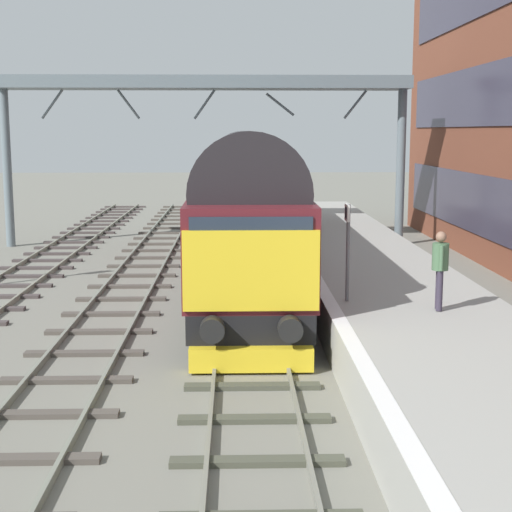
{
  "coord_description": "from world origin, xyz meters",
  "views": [
    {
      "loc": [
        -0.3,
        -18.37,
        4.68
      ],
      "look_at": [
        0.2,
        -0.05,
        1.69
      ],
      "focal_mm": 53.82,
      "sensor_mm": 36.0,
      "label": 1
    }
  ],
  "objects": [
    {
      "name": "ground_plane",
      "position": [
        0.0,
        0.0,
        0.0
      ],
      "size": [
        140.0,
        140.0,
        0.0
      ],
      "primitive_type": "plane",
      "color": "slate",
      "rests_on": "ground"
    },
    {
      "name": "track_main",
      "position": [
        0.0,
        0.0,
        0.06
      ],
      "size": [
        2.5,
        60.0,
        0.15
      ],
      "color": "slate",
      "rests_on": "ground"
    },
    {
      "name": "track_adjacent_west",
      "position": [
        -3.5,
        -0.0,
        0.06
      ],
      "size": [
        2.5,
        60.0,
        0.15
      ],
      "color": "slate",
      "rests_on": "ground"
    },
    {
      "name": "station_platform",
      "position": [
        3.6,
        0.0,
        0.5
      ],
      "size": [
        4.0,
        44.0,
        1.01
      ],
      "color": "#A0A099",
      "rests_on": "ground"
    },
    {
      "name": "diesel_locomotive",
      "position": [
        0.0,
        5.52,
        2.49
      ],
      "size": [
        2.74,
        19.18,
        4.68
      ],
      "color": "black",
      "rests_on": "ground"
    },
    {
      "name": "platform_number_sign",
      "position": [
        2.13,
        -2.02,
        2.4
      ],
      "size": [
        0.1,
        0.44,
        2.11
      ],
      "color": "slate",
      "rests_on": "station_platform"
    },
    {
      "name": "waiting_passenger",
      "position": [
        3.92,
        -2.93,
        1.99
      ],
      "size": [
        0.39,
        0.5,
        1.64
      ],
      "rotation": [
        0.0,
        0.0,
        1.41
      ],
      "color": "#362F40",
      "rests_on": "station_platform"
    },
    {
      "name": "overhead_footbridge",
      "position": [
        -1.51,
        13.06,
        6.28
      ],
      "size": [
        16.42,
        2.0,
        6.84
      ],
      "color": "slate",
      "rests_on": "ground"
    }
  ]
}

